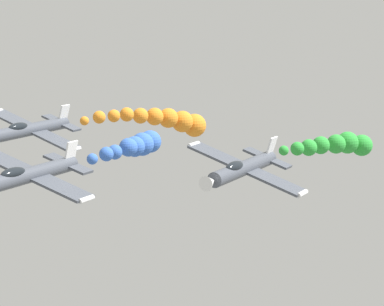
# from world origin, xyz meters

# --- Properties ---
(airplane_lead) EXTENTS (9.34, 10.35, 3.20)m
(airplane_lead) POSITION_xyz_m (6.32, 11.21, 96.20)
(airplane_lead) COLOR #474C56
(smoke_trail_lead) EXTENTS (3.57, 12.53, 2.28)m
(smoke_trail_lead) POSITION_xyz_m (7.65, -3.87, 95.72)
(smoke_trail_lead) COLOR blue
(airplane_left_inner) EXTENTS (9.25, 10.35, 3.37)m
(airplane_left_inner) POSITION_xyz_m (-4.82, 1.00, 95.96)
(airplane_left_inner) COLOR #474C56
(smoke_trail_left_inner) EXTENTS (3.50, 15.15, 2.97)m
(smoke_trail_left_inner) POSITION_xyz_m (-6.03, -16.26, 95.08)
(smoke_trail_left_inner) COLOR green
(airplane_right_inner) EXTENTS (9.26, 10.35, 3.35)m
(airplane_right_inner) POSITION_xyz_m (16.22, -0.06, 96.95)
(airplane_right_inner) COLOR #474C56
(smoke_trail_right_inner) EXTENTS (3.53, 19.89, 4.78)m
(smoke_trail_right_inner) POSITION_xyz_m (15.10, -21.24, 95.06)
(smoke_trail_right_inner) COLOR orange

